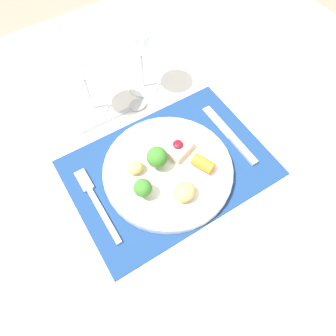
{
  "coord_description": "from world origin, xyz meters",
  "views": [
    {
      "loc": [
        -0.2,
        -0.31,
        1.36
      ],
      "look_at": [
        -0.01,
        -0.01,
        0.74
      ],
      "focal_mm": 35.0,
      "sensor_mm": 36.0,
      "label": 1
    }
  ],
  "objects_px": {
    "wine_glass_near": "(140,44)",
    "spoon": "(129,109)",
    "knife": "(233,138)",
    "dinner_plate": "(168,170)",
    "fork": "(95,200)",
    "wine_glass_far": "(81,68)"
  },
  "relations": [
    {
      "from": "fork",
      "to": "spoon",
      "type": "relative_size",
      "value": 1.09
    },
    {
      "from": "dinner_plate",
      "to": "fork",
      "type": "xyz_separation_m",
      "value": [
        -0.17,
        0.03,
        -0.01
      ]
    },
    {
      "from": "knife",
      "to": "spoon",
      "type": "height_order",
      "value": "spoon"
    },
    {
      "from": "wine_glass_near",
      "to": "wine_glass_far",
      "type": "xyz_separation_m",
      "value": [
        -0.14,
        0.0,
        -0.0
      ]
    },
    {
      "from": "wine_glass_near",
      "to": "spoon",
      "type": "bearing_deg",
      "value": -145.19
    },
    {
      "from": "dinner_plate",
      "to": "wine_glass_near",
      "type": "bearing_deg",
      "value": 71.72
    },
    {
      "from": "spoon",
      "to": "wine_glass_near",
      "type": "distance_m",
      "value": 0.16
    },
    {
      "from": "dinner_plate",
      "to": "fork",
      "type": "height_order",
      "value": "dinner_plate"
    },
    {
      "from": "fork",
      "to": "wine_glass_near",
      "type": "bearing_deg",
      "value": 43.94
    },
    {
      "from": "fork",
      "to": "wine_glass_far",
      "type": "distance_m",
      "value": 0.29
    },
    {
      "from": "spoon",
      "to": "wine_glass_near",
      "type": "relative_size",
      "value": 0.95
    },
    {
      "from": "dinner_plate",
      "to": "wine_glass_far",
      "type": "relative_size",
      "value": 1.53
    },
    {
      "from": "wine_glass_near",
      "to": "dinner_plate",
      "type": "bearing_deg",
      "value": -108.28
    },
    {
      "from": "knife",
      "to": "wine_glass_far",
      "type": "distance_m",
      "value": 0.38
    },
    {
      "from": "knife",
      "to": "spoon",
      "type": "bearing_deg",
      "value": 126.74
    },
    {
      "from": "dinner_plate",
      "to": "spoon",
      "type": "height_order",
      "value": "dinner_plate"
    },
    {
      "from": "fork",
      "to": "spoon",
      "type": "height_order",
      "value": "spoon"
    },
    {
      "from": "dinner_plate",
      "to": "wine_glass_far",
      "type": "height_order",
      "value": "wine_glass_far"
    },
    {
      "from": "knife",
      "to": "wine_glass_far",
      "type": "height_order",
      "value": "wine_glass_far"
    },
    {
      "from": "dinner_plate",
      "to": "wine_glass_far",
      "type": "bearing_deg",
      "value": 103.4
    },
    {
      "from": "dinner_plate",
      "to": "wine_glass_far",
      "type": "xyz_separation_m",
      "value": [
        -0.06,
        0.26,
        0.12
      ]
    },
    {
      "from": "dinner_plate",
      "to": "wine_glass_near",
      "type": "relative_size",
      "value": 1.52
    }
  ]
}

